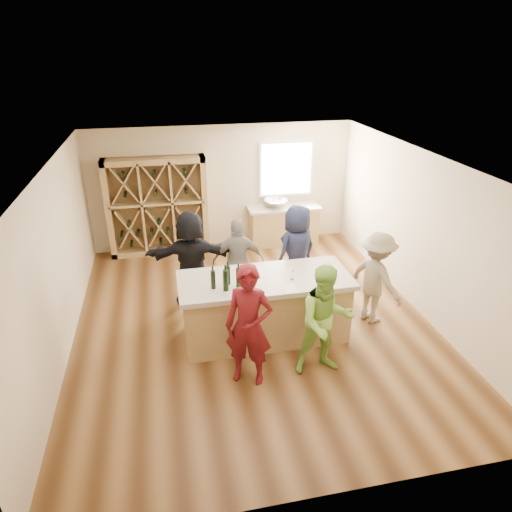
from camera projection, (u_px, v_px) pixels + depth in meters
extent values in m
cube|color=brown|center=(253.00, 323.00, 8.02)|extent=(6.00, 7.00, 0.10)
cube|color=white|center=(252.00, 159.00, 6.78)|extent=(6.00, 7.00, 0.10)
cube|color=beige|center=(222.00, 186.00, 10.54)|extent=(6.00, 0.10, 2.80)
cube|color=beige|center=(328.00, 400.00, 4.26)|extent=(6.00, 0.10, 2.80)
cube|color=beige|center=(54.00, 265.00, 6.84)|extent=(0.10, 7.00, 2.80)
cube|color=beige|center=(423.00, 233.00, 7.97)|extent=(0.10, 7.00, 2.80)
cube|color=white|center=(286.00, 169.00, 10.60)|extent=(1.30, 0.06, 1.30)
cube|color=white|center=(286.00, 169.00, 10.57)|extent=(1.18, 0.01, 1.18)
cube|color=#A5834E|center=(158.00, 207.00, 10.15)|extent=(2.20, 0.45, 2.20)
cube|color=#A5834E|center=(283.00, 226.00, 10.91)|extent=(1.60, 0.58, 0.86)
cube|color=#ACA08D|center=(284.00, 208.00, 10.71)|extent=(1.70, 0.62, 0.06)
imported|color=silver|center=(276.00, 203.00, 10.62)|extent=(0.54, 0.54, 0.19)
cylinder|color=silver|center=(274.00, 199.00, 10.76)|extent=(0.02, 0.02, 0.30)
cube|color=#A5834E|center=(265.00, 309.00, 7.39)|extent=(2.60, 1.00, 1.00)
cube|color=#ACA08D|center=(265.00, 280.00, 7.16)|extent=(2.72, 1.12, 0.08)
cylinder|color=black|center=(213.00, 280.00, 6.78)|extent=(0.09, 0.09, 0.29)
cylinder|color=black|center=(226.00, 280.00, 6.72)|extent=(0.09, 0.09, 0.34)
cylinder|color=black|center=(228.00, 275.00, 6.90)|extent=(0.09, 0.09, 0.30)
cylinder|color=black|center=(239.00, 278.00, 6.80)|extent=(0.08, 0.08, 0.32)
cone|color=white|center=(255.00, 287.00, 6.67)|extent=(0.08, 0.08, 0.19)
cone|color=white|center=(318.00, 283.00, 6.81)|extent=(0.07, 0.07, 0.17)
cone|color=white|center=(292.00, 274.00, 7.07)|extent=(0.08, 0.08, 0.17)
cone|color=white|center=(328.00, 275.00, 7.04)|extent=(0.07, 0.07, 0.17)
cube|color=white|center=(248.00, 294.00, 6.68)|extent=(0.30, 0.37, 0.00)
cube|color=white|center=(290.00, 289.00, 6.82)|extent=(0.21, 0.28, 0.00)
cube|color=white|center=(321.00, 284.00, 6.96)|extent=(0.22, 0.29, 0.00)
imported|color=#590F14|center=(249.00, 326.00, 6.24)|extent=(0.80, 0.71, 1.82)
imported|color=#8CC64C|center=(326.00, 321.00, 6.46)|extent=(0.84, 0.48, 1.70)
imported|color=gray|center=(376.00, 278.00, 7.69)|extent=(0.87, 1.16, 1.64)
imported|color=slate|center=(239.00, 261.00, 8.33)|extent=(1.00, 0.60, 1.61)
imported|color=#191E38|center=(297.00, 251.00, 8.52)|extent=(1.03, 0.88, 1.78)
imported|color=black|center=(192.00, 259.00, 8.19)|extent=(1.71, 0.72, 1.80)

